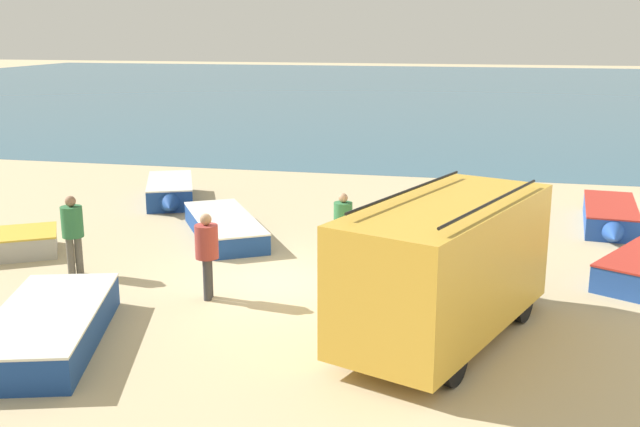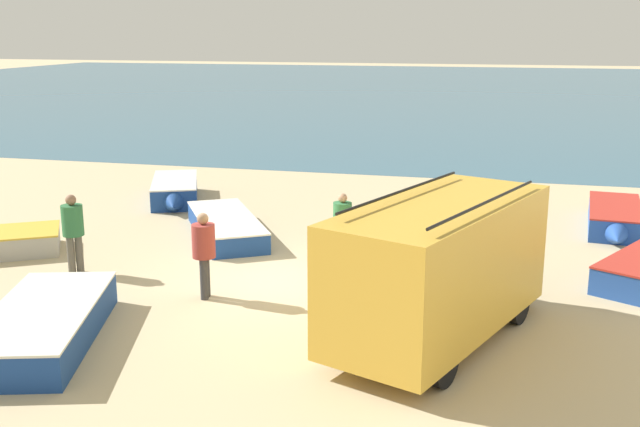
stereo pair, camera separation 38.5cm
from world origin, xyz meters
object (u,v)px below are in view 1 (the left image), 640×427
parked_van (447,265)px  fisherman_0 (343,221)px  fishing_rowboat_6 (170,192)px  fisherman_1 (207,248)px  fishing_rowboat_0 (610,216)px  fishing_rowboat_3 (51,324)px  fishing_rowboat_1 (223,225)px  fishing_rowboat_2 (427,222)px  fisherman_2 (73,228)px

parked_van → fisherman_0: parked_van is taller
fishing_rowboat_6 → fisherman_1: (4.17, -7.64, 0.70)m
parked_van → fishing_rowboat_0: 9.23m
fishing_rowboat_3 → fishing_rowboat_1: bearing=-21.4°
fishing_rowboat_2 → fishing_rowboat_6: 8.09m
fishing_rowboat_0 → fishing_rowboat_6: fishing_rowboat_6 is taller
parked_van → fishing_rowboat_2: 7.02m
fisherman_2 → fishing_rowboat_3: bearing=162.0°
fisherman_0 → fishing_rowboat_0: bearing=23.5°
fishing_rowboat_3 → fisherman_1: size_ratio=2.76×
fisherman_1 → fisherman_2: 3.41m
fishing_rowboat_2 → fishing_rowboat_0: bearing=117.0°
parked_van → fishing_rowboat_2: size_ratio=1.15×
parked_van → fishing_rowboat_2: parked_van is taller
fishing_rowboat_6 → fisherman_1: fisherman_1 is taller
fishing_rowboat_0 → fishing_rowboat_2: 4.93m
parked_van → fishing_rowboat_1: size_ratio=1.15×
fishing_rowboat_0 → fishing_rowboat_3: bearing=-40.6°
fishing_rowboat_0 → fishing_rowboat_1: size_ratio=0.93×
fishing_rowboat_3 → fisherman_0: (3.95, 5.44, 0.65)m
fishing_rowboat_1 → fishing_rowboat_0: bearing=-104.7°
parked_van → fisherman_1: (-4.63, 0.92, -0.28)m
parked_van → fisherman_2: size_ratio=3.05×
parked_van → fishing_rowboat_3: bearing=125.2°
fishing_rowboat_1 → fisherman_1: 4.71m
fisherman_0 → fisherman_1: (-2.11, -2.90, 0.07)m
fisherman_1 → fisherman_2: fisherman_2 is taller
parked_van → fishing_rowboat_0: bearing=-3.5°
fishing_rowboat_2 → fisherman_1: size_ratio=2.66×
fishing_rowboat_0 → fisherman_2: bearing=-55.2°
fishing_rowboat_2 → fisherman_0: fisherman_0 is taller
fisherman_0 → fisherman_2: 5.84m
fisherman_0 → fishing_rowboat_6: bearing=131.0°
fisherman_0 → fisherman_2: size_ratio=0.92×
fishing_rowboat_3 → fisherman_0: 6.75m
parked_van → fishing_rowboat_0: size_ratio=1.24×
fishing_rowboat_0 → fishing_rowboat_6: 12.62m
fishing_rowboat_2 → fishing_rowboat_6: fishing_rowboat_6 is taller
fishing_rowboat_3 → fisherman_1: fisherman_1 is taller
parked_van → fishing_rowboat_2: bearing=28.5°
parked_van → fishing_rowboat_3: parked_van is taller
fisherman_1 → fishing_rowboat_0: bearing=31.8°
fishing_rowboat_2 → fishing_rowboat_6: bearing=-92.3°
parked_van → fishing_rowboat_6: (-8.80, 8.56, -0.98)m
fishing_rowboat_2 → fishing_rowboat_3: fishing_rowboat_3 is taller
fisherman_0 → fisherman_1: bearing=-138.0°
fishing_rowboat_1 → fisherman_0: fisherman_0 is taller
fishing_rowboat_6 → fisherman_2: size_ratio=2.29×
fisherman_2 → fishing_rowboat_2: bearing=-95.9°
fishing_rowboat_0 → fishing_rowboat_3: (-10.29, -9.96, -0.00)m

